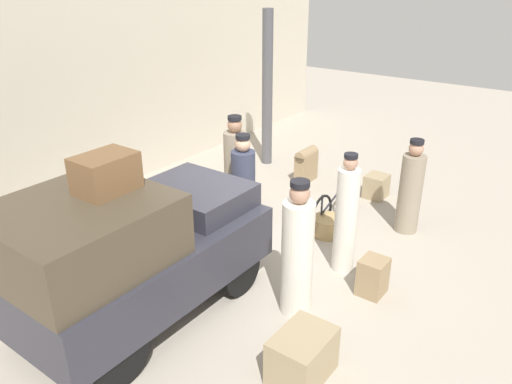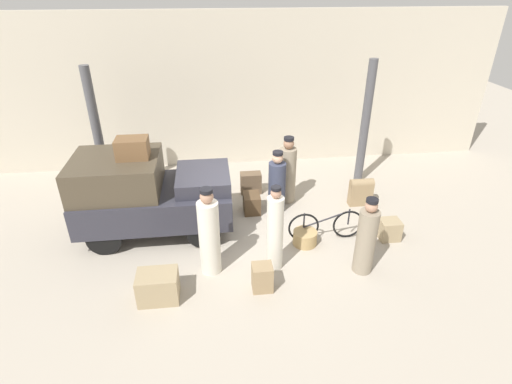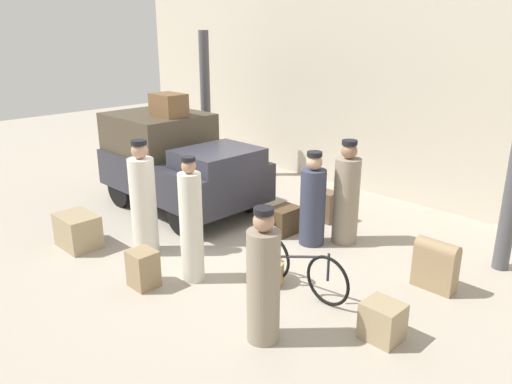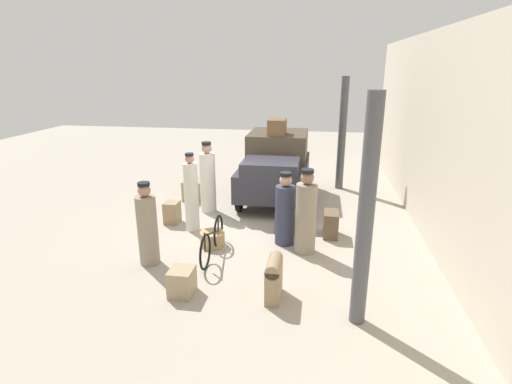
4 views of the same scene
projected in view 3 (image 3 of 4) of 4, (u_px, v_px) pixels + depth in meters
The scene contains 18 objects.
ground_plane at pixel (239, 245), 8.48m from camera, with size 30.00×30.00×0.00m, color #A89E8E.
station_building_facade at pixel (380, 90), 10.48m from camera, with size 16.00×0.15×4.50m.
canopy_pillar_left at pixel (206, 106), 11.88m from camera, with size 0.24×0.24×3.44m.
truck at pixel (177, 160), 9.92m from camera, with size 3.38×1.83×1.86m.
bicycle at pixel (298, 267), 6.91m from camera, with size 1.72×0.04×0.74m.
wicker_basket at pixel (266, 271), 7.22m from camera, with size 0.53×0.53×0.32m.
porter_lifting_near_truck at pixel (191, 224), 7.08m from camera, with size 0.33×0.33×1.85m.
porter_with_bicycle at pixel (263, 282), 5.71m from camera, with size 0.39×0.39×1.66m.
conductor_in_dark_uniform at pixel (143, 202), 7.97m from camera, with size 0.41×0.41×1.88m.
porter_carrying_trunk at pixel (346, 197), 8.37m from camera, with size 0.43×0.43×1.78m.
porter_standing_middle at pixel (313, 203), 8.33m from camera, with size 0.43×0.43×1.61m.
trunk_umber_medium at pixel (78, 231), 8.34m from camera, with size 0.74×0.54×0.56m.
suitcase_black_upright at pixel (323, 205), 9.50m from camera, with size 0.56×0.33×0.58m.
suitcase_tan_flat at pixel (284, 220), 8.90m from camera, with size 0.41×0.54×0.48m.
suitcase_small_leather at pixel (143, 269), 7.07m from camera, with size 0.38×0.35×0.54m.
trunk_large_brown at pixel (382, 321), 5.88m from camera, with size 0.45×0.40×0.47m.
trunk_barrel_dark at pixel (436, 263), 6.96m from camera, with size 0.59×0.24×0.73m.
trunk_on_truck_roof at pixel (169, 105), 9.70m from camera, with size 0.67×0.49×0.44m.
Camera 3 is at (5.71, -5.26, 3.55)m, focal length 35.00 mm.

